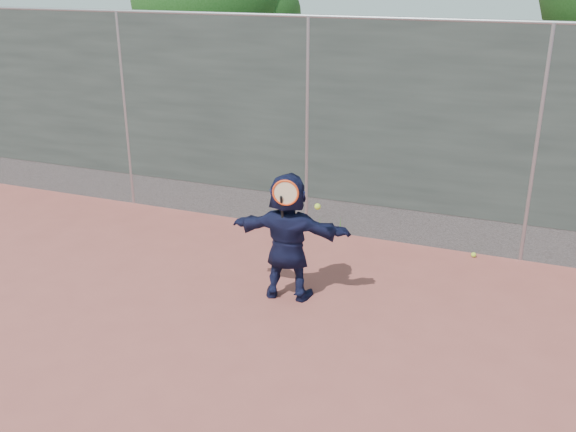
% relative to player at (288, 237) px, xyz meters
% --- Properties ---
extents(ground, '(80.00, 80.00, 0.00)m').
position_rel_player_xyz_m(ground, '(-0.51, -1.45, -0.75)').
color(ground, '#9E4C42').
rests_on(ground, ground).
extents(player, '(1.43, 0.59, 1.50)m').
position_rel_player_xyz_m(player, '(0.00, 0.00, 0.00)').
color(player, '#141838').
rests_on(player, ground).
extents(ball_ground, '(0.07, 0.07, 0.07)m').
position_rel_player_xyz_m(ball_ground, '(1.91, 1.90, -0.72)').
color(ball_ground, '#B8D930').
rests_on(ball_ground, ground).
extents(fence, '(20.00, 0.06, 3.03)m').
position_rel_player_xyz_m(fence, '(-0.51, 2.05, 0.83)').
color(fence, '#38423D').
rests_on(fence, ground).
extents(swing_action, '(0.54, 0.13, 0.51)m').
position_rel_player_xyz_m(swing_action, '(0.08, -0.20, 0.57)').
color(swing_action, '#EF4316').
rests_on(swing_action, ground).
extents(tree_left, '(3.15, 3.00, 4.53)m').
position_rel_player_xyz_m(tree_left, '(-3.36, 5.10, 2.19)').
color(tree_left, '#382314').
rests_on(tree_left, ground).
extents(weed_clump, '(0.68, 0.07, 0.30)m').
position_rel_player_xyz_m(weed_clump, '(-0.22, 1.93, -0.62)').
color(weed_clump, '#387226').
rests_on(weed_clump, ground).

